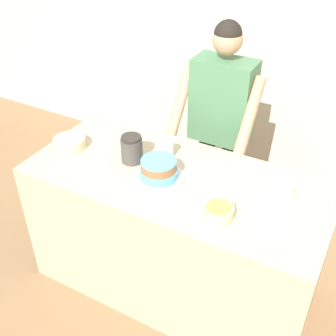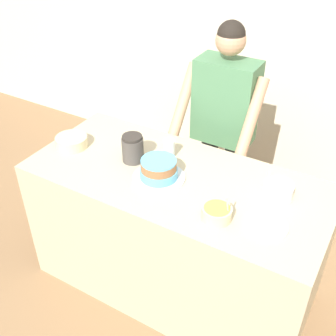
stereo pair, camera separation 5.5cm
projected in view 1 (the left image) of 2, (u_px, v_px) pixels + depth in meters
name	position (u px, v px, depth m)	size (l,w,h in m)	color
ground_plane	(145.00, 324.00, 2.63)	(14.00, 14.00, 0.00)	#93704C
wall_back	(269.00, 32.00, 3.28)	(10.00, 0.05, 2.60)	beige
counter	(175.00, 234.00, 2.66)	(1.75, 0.79, 0.90)	#C6B793
person_baker	(221.00, 116.00, 2.89)	(0.56, 0.46, 1.59)	#2D2D38
cake	(159.00, 170.00, 2.36)	(0.30, 0.30, 0.12)	silver
frosting_bowl_yellow	(219.00, 212.00, 2.10)	(0.15, 0.15, 0.18)	beige
frosting_bowl_white	(278.00, 188.00, 2.25)	(0.16, 0.16, 0.15)	white
frosting_bowl_pink	(70.00, 143.00, 2.63)	(0.20, 0.20, 0.07)	beige
drinking_glass	(168.00, 148.00, 2.54)	(0.07, 0.07, 0.12)	silver
ceramic_plate	(268.00, 223.00, 2.07)	(0.21, 0.21, 0.01)	white
stoneware_jar	(132.00, 149.00, 2.49)	(0.13, 0.13, 0.17)	#4C4742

